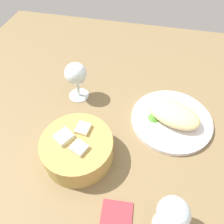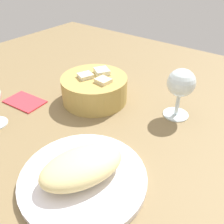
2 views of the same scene
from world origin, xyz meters
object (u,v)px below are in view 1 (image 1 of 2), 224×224
object	(u,v)px
plate	(171,120)
wine_glass_near	(76,75)
wine_glass_far	(173,214)
bread_basket	(77,148)

from	to	relation	value
plate	wine_glass_near	world-z (taller)	wine_glass_near
plate	wine_glass_far	world-z (taller)	wine_glass_far
plate	wine_glass_near	bearing A→B (deg)	-8.22
plate	wine_glass_near	distance (cm)	32.04
wine_glass_far	bread_basket	bearing A→B (deg)	-27.09
plate	wine_glass_far	size ratio (longest dim) A/B	2.02
bread_basket	wine_glass_near	world-z (taller)	wine_glass_near
bread_basket	wine_glass_far	bearing A→B (deg)	152.91
plate	bread_basket	world-z (taller)	bread_basket
bread_basket	wine_glass_far	xyz separation A→B (cm)	(-23.87, 12.21, 4.28)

